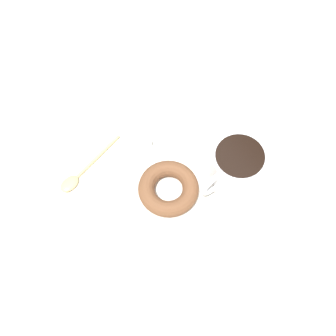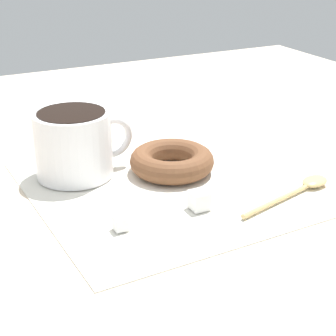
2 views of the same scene
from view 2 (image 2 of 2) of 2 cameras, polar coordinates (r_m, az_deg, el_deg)
The scene contains 7 objects.
ground_plane at distance 68.44cm, azimuth 1.13°, elevation -1.91°, with size 120.00×120.00×2.00cm, color beige.
napkin at distance 66.29cm, azimuth -0.00°, elevation -1.70°, with size 30.97×30.97×0.30cm, color white.
coffee_cup at distance 67.90cm, azimuth -9.46°, elevation 2.55°, with size 9.22×12.34×8.02cm.
donut at distance 68.75cm, azimuth 0.14°, elevation 0.69°, with size 10.40×10.40×2.81cm, color brown.
spoon at distance 66.30cm, azimuth 13.60°, elevation -1.89°, with size 5.11×14.29×0.90cm.
sugar_cube at distance 56.59cm, azimuth -4.85°, elevation -5.59°, with size 1.40×1.40×1.40cm, color white.
sugar_cube_extra at distance 60.31cm, azimuth 3.20°, elevation -3.27°, with size 1.96×1.96×1.96cm, color white.
Camera 2 is at (-54.51, 28.85, 28.68)cm, focal length 60.00 mm.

